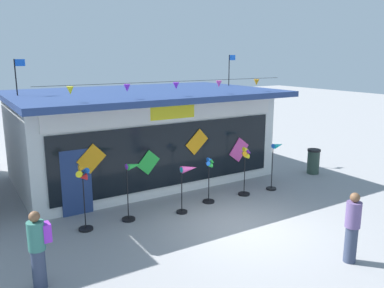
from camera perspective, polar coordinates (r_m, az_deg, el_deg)
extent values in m
plane|color=gray|center=(11.40, 6.84, -11.64)|extent=(80.00, 80.00, 0.00)
cube|color=silver|center=(15.56, -7.53, 1.13)|extent=(9.07, 5.22, 3.21)
cube|color=navy|center=(14.84, -6.88, 7.26)|extent=(9.47, 6.26, 0.20)
cube|color=white|center=(13.01, -2.86, 4.59)|extent=(8.35, 0.08, 0.60)
cube|color=yellow|center=(12.98, -2.80, 4.58)|extent=(1.63, 0.04, 0.42)
cube|color=black|center=(13.30, -2.82, -1.58)|extent=(8.16, 0.06, 2.13)
cube|color=navy|center=(12.23, -16.35, -5.37)|extent=(0.90, 0.07, 2.00)
cube|color=orange|center=(12.12, -14.31, -2.08)|extent=(0.91, 0.03, 0.91)
cube|color=green|center=(12.86, -6.31, -2.66)|extent=(0.82, 0.03, 0.83)
cube|color=orange|center=(13.63, 0.71, 0.31)|extent=(0.92, 0.03, 0.90)
cube|color=#EA4CA3|center=(14.80, 6.80, -0.84)|extent=(0.90, 0.03, 0.94)
cylinder|color=black|center=(12.68, -2.32, 9.03)|extent=(8.71, 0.01, 0.01)
cone|color=yellow|center=(11.43, -17.18, 7.39)|extent=(0.20, 0.20, 0.22)
cone|color=purple|center=(11.96, -9.37, 7.99)|extent=(0.20, 0.20, 0.22)
cone|color=purple|center=(12.69, -2.32, 8.39)|extent=(0.20, 0.20, 0.22)
cone|color=#EA4CA3|center=(13.58, 3.90, 8.65)|extent=(0.20, 0.20, 0.22)
cone|color=orange|center=(14.61, 9.30, 8.79)|extent=(0.20, 0.20, 0.22)
cylinder|color=black|center=(14.09, -24.11, 8.78)|extent=(0.04, 0.04, 1.17)
cube|color=blue|center=(14.09, -23.63, 10.72)|extent=(0.32, 0.02, 0.22)
cylinder|color=black|center=(17.46, 5.37, 10.56)|extent=(0.04, 0.04, 1.31)
cube|color=blue|center=(17.55, 5.83, 12.31)|extent=(0.32, 0.02, 0.22)
cylinder|color=black|center=(11.45, -15.07, -11.75)|extent=(0.39, 0.39, 0.06)
cylinder|color=black|center=(11.15, -15.31, -8.02)|extent=(0.03, 0.03, 1.65)
cylinder|color=black|center=(10.86, -15.50, -4.01)|extent=(0.06, 0.04, 0.06)
cone|color=blue|center=(10.89, -14.85, -3.92)|extent=(0.19, 0.20, 0.19)
cone|color=orange|center=(10.82, -15.54, -3.36)|extent=(0.20, 0.19, 0.19)
cone|color=yellow|center=(10.82, -16.14, -4.10)|extent=(0.19, 0.20, 0.19)
cone|color=red|center=(10.89, -15.46, -4.65)|extent=(0.20, 0.19, 0.19)
cylinder|color=black|center=(11.82, -9.15, -10.66)|extent=(0.39, 0.39, 0.06)
cylinder|color=black|center=(11.54, -9.28, -7.12)|extent=(0.03, 0.03, 1.61)
cone|color=green|center=(11.38, -8.27, -3.09)|extent=(0.52, 0.30, 0.18)
cylinder|color=purple|center=(11.29, -9.42, -3.26)|extent=(0.03, 0.16, 0.16)
cylinder|color=black|center=(12.19, -1.47, -9.77)|extent=(0.34, 0.34, 0.06)
cylinder|color=black|center=(11.95, -1.49, -6.88)|extent=(0.03, 0.03, 1.36)
cone|color=#EA4CA3|center=(11.88, -0.39, -3.57)|extent=(0.54, 0.24, 0.23)
cylinder|color=#19B7BC|center=(11.75, -1.51, -3.76)|extent=(0.03, 0.16, 0.16)
cylinder|color=black|center=(13.02, 2.41, -8.28)|extent=(0.39, 0.39, 0.06)
cylinder|color=black|center=(12.80, 2.44, -5.58)|extent=(0.03, 0.03, 1.35)
cylinder|color=black|center=(12.58, 2.57, -2.70)|extent=(0.06, 0.04, 0.06)
cone|color=green|center=(12.63, 2.96, -2.63)|extent=(0.15, 0.16, 0.15)
cone|color=blue|center=(12.55, 2.58, -2.25)|extent=(0.16, 0.15, 0.15)
cone|color=blue|center=(12.52, 2.18, -2.76)|extent=(0.15, 0.16, 0.15)
cone|color=green|center=(12.60, 2.57, -3.15)|extent=(0.16, 0.15, 0.15)
cylinder|color=black|center=(13.79, 7.51, -7.16)|extent=(0.40, 0.40, 0.06)
cylinder|color=black|center=(13.57, 7.60, -4.31)|extent=(0.03, 0.03, 1.49)
cylinder|color=black|center=(13.34, 7.80, -1.28)|extent=(0.06, 0.04, 0.06)
cone|color=purple|center=(13.42, 8.21, -1.21)|extent=(0.18, 0.19, 0.18)
cone|color=yellow|center=(13.31, 7.82, -0.76)|extent=(0.19, 0.18, 0.18)
cone|color=orange|center=(13.26, 7.39, -1.34)|extent=(0.18, 0.19, 0.18)
cone|color=yellow|center=(13.37, 7.78, -1.79)|extent=(0.19, 0.18, 0.18)
cylinder|color=black|center=(14.48, 11.37, -6.33)|extent=(0.36, 0.36, 0.06)
cylinder|color=black|center=(14.26, 11.50, -3.42)|extent=(0.03, 0.03, 1.59)
cone|color=#19B7BC|center=(14.24, 12.40, -0.19)|extent=(0.54, 0.29, 0.17)
cylinder|color=blue|center=(14.06, 11.64, -0.31)|extent=(0.03, 0.16, 0.16)
cylinder|color=#333D56|center=(8.97, -21.22, -16.48)|extent=(0.28, 0.28, 0.86)
cylinder|color=#337066|center=(8.65, -21.61, -12.22)|extent=(0.34, 0.34, 0.60)
sphere|color=brown|center=(8.49, -21.83, -9.70)|extent=(0.22, 0.22, 0.22)
cube|color=purple|center=(8.68, -20.31, -11.82)|extent=(0.17, 0.27, 0.38)
cylinder|color=#333D56|center=(10.05, 21.93, -13.30)|extent=(0.28, 0.28, 0.86)
cylinder|color=#604C7F|center=(9.76, 22.28, -9.42)|extent=(0.34, 0.34, 0.60)
sphere|color=brown|center=(9.62, 22.49, -7.15)|extent=(0.22, 0.22, 0.22)
cylinder|color=#2D4238|center=(16.72, 17.12, -2.54)|extent=(0.48, 0.48, 0.93)
cylinder|color=black|center=(16.60, 17.23, -0.87)|extent=(0.52, 0.52, 0.08)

